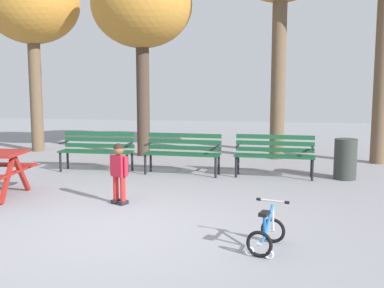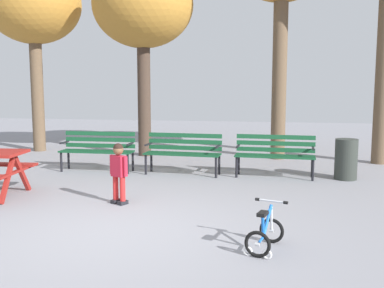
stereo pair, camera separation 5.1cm
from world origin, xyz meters
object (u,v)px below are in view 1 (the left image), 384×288
object	(u,v)px
park_bench_far_left	(97,148)
kids_bicycle	(266,233)
park_bench_left	(183,150)
child_standing	(119,169)
trash_bin	(345,159)
park_bench_right	(274,152)

from	to	relation	value
park_bench_far_left	kids_bicycle	xyz separation A→B (m)	(3.69, -4.22, -0.31)
park_bench_left	kids_bicycle	distance (m)	4.57
child_standing	trash_bin	bearing A→B (deg)	34.39
child_standing	park_bench_far_left	bearing A→B (deg)	118.20
kids_bicycle	trash_bin	distance (m)	4.50
park_bench_far_left	child_standing	world-z (taller)	child_standing
park_bench_far_left	park_bench_right	distance (m)	3.81
park_bench_far_left	trash_bin	size ratio (longest dim) A/B	1.98
park_bench_right	trash_bin	xyz separation A→B (m)	(1.40, 0.00, -0.11)
park_bench_left	park_bench_right	distance (m)	1.90
park_bench_right	kids_bicycle	xyz separation A→B (m)	(-0.11, -4.24, -0.31)
park_bench_right	child_standing	bearing A→B (deg)	-132.83
park_bench_far_left	trash_bin	world-z (taller)	park_bench_far_left
park_bench_left	park_bench_right	bearing A→B (deg)	1.22
park_bench_far_left	trash_bin	bearing A→B (deg)	0.22
park_bench_far_left	child_standing	distance (m)	2.94
park_bench_right	child_standing	size ratio (longest dim) A/B	1.67
kids_bicycle	park_bench_right	bearing A→B (deg)	88.50
park_bench_left	kids_bicycle	size ratio (longest dim) A/B	2.61
child_standing	trash_bin	size ratio (longest dim) A/B	1.20
park_bench_far_left	park_bench_right	world-z (taller)	same
park_bench_left	park_bench_far_left	bearing A→B (deg)	179.31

